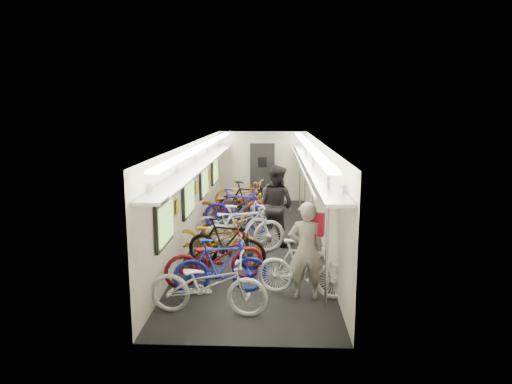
# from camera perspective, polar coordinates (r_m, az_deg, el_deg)

# --- Properties ---
(train_car_shell) EXTENTS (10.00, 10.00, 10.00)m
(train_car_shell) POSITION_cam_1_polar(r_m,az_deg,el_deg) (11.52, -1.58, 2.84)
(train_car_shell) COLOR black
(train_car_shell) RESTS_ON ground
(bicycle_0) EXTENTS (1.91, 0.81, 0.98)m
(bicycle_0) POSITION_cam_1_polar(r_m,az_deg,el_deg) (7.24, -5.97, -11.39)
(bicycle_0) COLOR silver
(bicycle_0) RESTS_ON ground
(bicycle_1) EXTENTS (1.71, 0.75, 0.99)m
(bicycle_1) POSITION_cam_1_polar(r_m,az_deg,el_deg) (7.98, -4.41, -9.22)
(bicycle_1) COLOR #1A26A1
(bicycle_1) RESTS_ON ground
(bicycle_2) EXTENTS (1.98, 1.37, 0.99)m
(bicycle_2) POSITION_cam_1_polar(r_m,az_deg,el_deg) (8.43, -5.13, -8.19)
(bicycle_2) COLOR maroon
(bicycle_2) RESTS_ON ground
(bicycle_3) EXTENTS (1.75, 0.94, 1.02)m
(bicycle_3) POSITION_cam_1_polar(r_m,az_deg,el_deg) (9.24, -3.74, -6.38)
(bicycle_3) COLOR black
(bicycle_3) RESTS_ON ground
(bicycle_4) EXTENTS (2.11, 1.27, 1.05)m
(bicycle_4) POSITION_cam_1_polar(r_m,az_deg,el_deg) (9.45, -4.99, -5.91)
(bicycle_4) COLOR #BA7711
(bicycle_4) RESTS_ON ground
(bicycle_5) EXTENTS (1.96, 1.17, 1.14)m
(bicycle_5) POSITION_cam_1_polar(r_m,az_deg,el_deg) (9.99, -1.51, -4.71)
(bicycle_5) COLOR silver
(bicycle_5) RESTS_ON ground
(bicycle_6) EXTENTS (1.92, 0.84, 0.98)m
(bicycle_6) POSITION_cam_1_polar(r_m,az_deg,el_deg) (10.90, -2.87, -3.86)
(bicycle_6) COLOR #B5B5BA
(bicycle_6) RESTS_ON ground
(bicycle_7) EXTENTS (1.98, 0.85, 1.15)m
(bicycle_7) POSITION_cam_1_polar(r_m,az_deg,el_deg) (11.86, -2.12, -2.26)
(bicycle_7) COLOR #211998
(bicycle_7) RESTS_ON ground
(bicycle_8) EXTENTS (2.24, 1.08, 1.13)m
(bicycle_8) POSITION_cam_1_polar(r_m,az_deg,el_deg) (12.31, -3.17, -1.85)
(bicycle_8) COLOR maroon
(bicycle_8) RESTS_ON ground
(bicycle_9) EXTENTS (1.98, 1.24, 1.15)m
(bicycle_9) POSITION_cam_1_polar(r_m,az_deg,el_deg) (12.86, -0.91, -1.24)
(bicycle_9) COLOR black
(bicycle_9) RESTS_ON ground
(bicycle_10) EXTENTS (2.10, 1.39, 1.04)m
(bicycle_10) POSITION_cam_1_polar(r_m,az_deg,el_deg) (13.98, -1.64, -0.53)
(bicycle_10) COLOR orange
(bicycle_10) RESTS_ON ground
(bicycle_11) EXTENTS (1.71, 0.85, 0.99)m
(bicycle_11) POSITION_cam_1_polar(r_m,az_deg,el_deg) (7.90, 6.03, -9.48)
(bicycle_11) COLOR white
(bicycle_11) RESTS_ON ground
(bicycle_12) EXTENTS (1.84, 1.19, 0.92)m
(bicycle_12) POSITION_cam_1_polar(r_m,az_deg,el_deg) (13.94, -0.60, -0.82)
(bicycle_12) COLOR slate
(bicycle_12) RESTS_ON ground
(passenger_near) EXTENTS (0.62, 0.41, 1.67)m
(passenger_near) POSITION_cam_1_polar(r_m,az_deg,el_deg) (7.73, 6.28, -7.26)
(passenger_near) COLOR gray
(passenger_near) RESTS_ON ground
(passenger_mid) EXTENTS (1.16, 1.11, 1.88)m
(passenger_mid) POSITION_cam_1_polar(r_m,az_deg,el_deg) (10.70, 2.55, -1.64)
(passenger_mid) COLOR black
(passenger_mid) RESTS_ON ground
(backpack) EXTENTS (0.29, 0.21, 0.38)m
(backpack) POSITION_cam_1_polar(r_m,az_deg,el_deg) (7.64, 7.53, -4.03)
(backpack) COLOR #AE1125
(backpack) RESTS_ON passenger_near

